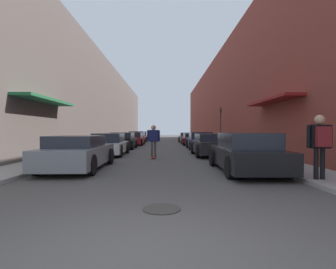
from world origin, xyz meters
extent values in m
plane|color=#4C4947|center=(0.00, 22.28, 0.00)|extent=(122.52, 122.52, 0.00)
cube|color=gray|center=(-4.98, 27.84, 0.06)|extent=(1.80, 55.69, 0.12)
cube|color=gray|center=(4.98, 27.84, 0.06)|extent=(1.80, 55.69, 0.12)
cube|color=#564C47|center=(-7.88, 27.84, 4.52)|extent=(4.00, 55.69, 9.05)
cube|color=#1E6038|center=(-5.48, 9.75, 2.90)|extent=(1.00, 4.80, 0.12)
cube|color=brown|center=(7.88, 27.84, 4.87)|extent=(4.00, 55.69, 9.74)
cube|color=maroon|center=(5.48, 9.75, 2.90)|extent=(1.00, 4.80, 0.12)
cube|color=gray|center=(-2.98, 6.91, 0.52)|extent=(1.92, 4.59, 0.66)
cube|color=#232833|center=(-2.98, 6.68, 1.05)|extent=(1.66, 2.40, 0.41)
cylinder|color=black|center=(-3.88, 8.32, 0.34)|extent=(0.18, 0.68, 0.68)
cylinder|color=black|center=(-2.09, 8.32, 0.34)|extent=(0.18, 0.68, 0.68)
cylinder|color=black|center=(-3.88, 5.50, 0.34)|extent=(0.18, 0.68, 0.68)
cylinder|color=black|center=(-2.09, 5.50, 0.34)|extent=(0.18, 0.68, 0.68)
cube|color=silver|center=(-3.00, 12.48, 0.48)|extent=(1.86, 4.30, 0.57)
cube|color=#232833|center=(-3.00, 12.26, 1.03)|extent=(1.59, 2.26, 0.53)
cylinder|color=black|center=(-3.85, 13.80, 0.35)|extent=(0.18, 0.71, 0.71)
cylinder|color=black|center=(-2.15, 13.80, 0.35)|extent=(0.18, 0.71, 0.71)
cylinder|color=black|center=(-3.85, 11.16, 0.35)|extent=(0.18, 0.71, 0.71)
cylinder|color=black|center=(-2.15, 11.16, 0.35)|extent=(0.18, 0.71, 0.71)
cube|color=black|center=(-3.10, 17.99, 0.51)|extent=(1.83, 4.08, 0.67)
cube|color=#232833|center=(-3.10, 17.78, 1.08)|extent=(1.59, 2.13, 0.46)
cylinder|color=black|center=(-3.97, 19.24, 0.33)|extent=(0.18, 0.65, 0.65)
cylinder|color=black|center=(-2.22, 19.24, 0.33)|extent=(0.18, 0.65, 0.65)
cylinder|color=black|center=(-3.97, 16.73, 0.33)|extent=(0.18, 0.65, 0.65)
cylinder|color=black|center=(-2.22, 16.73, 0.33)|extent=(0.18, 0.65, 0.65)
cube|color=maroon|center=(-2.91, 23.15, 0.49)|extent=(1.99, 4.02, 0.64)
cube|color=#232833|center=(-2.91, 22.95, 1.05)|extent=(1.72, 2.11, 0.47)
cylinder|color=black|center=(-3.84, 24.38, 0.31)|extent=(0.18, 0.61, 0.61)
cylinder|color=black|center=(-1.98, 24.38, 0.31)|extent=(0.18, 0.61, 0.61)
cylinder|color=black|center=(-3.84, 21.92, 0.31)|extent=(0.18, 0.61, 0.61)
cylinder|color=black|center=(-1.98, 21.92, 0.31)|extent=(0.18, 0.61, 0.61)
cube|color=maroon|center=(-3.07, 28.12, 0.53)|extent=(1.88, 4.35, 0.67)
cube|color=#232833|center=(-3.07, 27.91, 1.11)|extent=(1.65, 2.26, 0.50)
cylinder|color=black|center=(-3.98, 29.47, 0.36)|extent=(0.18, 0.71, 0.71)
cylinder|color=black|center=(-2.15, 29.47, 0.36)|extent=(0.18, 0.71, 0.71)
cylinder|color=black|center=(-3.98, 26.78, 0.36)|extent=(0.18, 0.71, 0.71)
cylinder|color=black|center=(-2.15, 26.78, 0.36)|extent=(0.18, 0.71, 0.71)
cube|color=silver|center=(-3.11, 33.69, 0.52)|extent=(1.75, 4.61, 0.69)
cube|color=#232833|center=(-3.11, 33.46, 1.10)|extent=(1.52, 2.40, 0.48)
cylinder|color=black|center=(-3.95, 35.11, 0.31)|extent=(0.18, 0.62, 0.62)
cylinder|color=black|center=(-2.27, 35.11, 0.31)|extent=(0.18, 0.62, 0.62)
cylinder|color=black|center=(-3.95, 32.26, 0.31)|extent=(0.18, 0.62, 0.62)
cylinder|color=black|center=(-2.27, 32.26, 0.31)|extent=(0.18, 0.62, 0.62)
cube|color=black|center=(3.11, 6.30, 0.51)|extent=(1.95, 4.66, 0.64)
cube|color=#232833|center=(3.11, 6.07, 1.10)|extent=(1.68, 2.44, 0.53)
cylinder|color=black|center=(2.20, 7.73, 0.35)|extent=(0.18, 0.69, 0.69)
cylinder|color=black|center=(4.01, 7.73, 0.35)|extent=(0.18, 0.69, 0.69)
cylinder|color=black|center=(2.20, 4.86, 0.35)|extent=(0.18, 0.69, 0.69)
cylinder|color=black|center=(4.01, 4.86, 0.35)|extent=(0.18, 0.69, 0.69)
cube|color=#232326|center=(2.93, 12.13, 0.52)|extent=(1.99, 4.42, 0.65)
cube|color=#232833|center=(2.93, 11.91, 1.06)|extent=(1.73, 2.31, 0.41)
cylinder|color=black|center=(1.98, 13.49, 0.36)|extent=(0.18, 0.72, 0.72)
cylinder|color=black|center=(3.88, 13.49, 0.36)|extent=(0.18, 0.72, 0.72)
cylinder|color=black|center=(1.98, 10.76, 0.36)|extent=(0.18, 0.72, 0.72)
cylinder|color=black|center=(3.88, 10.76, 0.36)|extent=(0.18, 0.72, 0.72)
cube|color=navy|center=(3.01, 17.78, 0.52)|extent=(1.86, 4.55, 0.67)
cube|color=#232833|center=(3.01, 17.55, 1.10)|extent=(1.62, 2.37, 0.48)
cylinder|color=black|center=(2.12, 19.18, 0.34)|extent=(0.18, 0.68, 0.68)
cylinder|color=black|center=(3.89, 19.18, 0.34)|extent=(0.18, 0.68, 0.68)
cylinder|color=black|center=(2.12, 16.38, 0.34)|extent=(0.18, 0.68, 0.68)
cylinder|color=black|center=(3.89, 16.38, 0.34)|extent=(0.18, 0.68, 0.68)
cube|color=maroon|center=(2.94, 23.25, 0.47)|extent=(1.88, 4.05, 0.57)
cube|color=#232833|center=(2.94, 23.05, 0.97)|extent=(1.63, 2.12, 0.42)
cylinder|color=black|center=(2.06, 24.49, 0.34)|extent=(0.18, 0.68, 0.68)
cylinder|color=black|center=(3.82, 24.49, 0.34)|extent=(0.18, 0.68, 0.68)
cylinder|color=black|center=(2.06, 22.01, 0.34)|extent=(0.18, 0.68, 0.68)
cylinder|color=black|center=(3.82, 22.01, 0.34)|extent=(0.18, 0.68, 0.68)
cube|color=gray|center=(2.96, 28.95, 0.49)|extent=(2.02, 4.27, 0.62)
cube|color=#232833|center=(2.96, 28.74, 1.00)|extent=(1.74, 2.24, 0.40)
cylinder|color=black|center=(2.01, 30.26, 0.33)|extent=(0.18, 0.67, 0.67)
cylinder|color=black|center=(3.90, 30.26, 0.33)|extent=(0.18, 0.67, 0.67)
cylinder|color=black|center=(2.01, 27.64, 0.33)|extent=(0.18, 0.67, 0.67)
cylinder|color=black|center=(3.90, 27.64, 0.33)|extent=(0.18, 0.67, 0.67)
cube|color=#B2231E|center=(-0.34, 10.67, 0.07)|extent=(0.20, 0.78, 0.02)
cylinder|color=beige|center=(-0.42, 10.92, 0.03)|extent=(0.03, 0.06, 0.06)
cylinder|color=beige|center=(-0.26, 10.92, 0.03)|extent=(0.03, 0.06, 0.06)
cylinder|color=beige|center=(-0.42, 10.43, 0.03)|extent=(0.03, 0.06, 0.06)
cylinder|color=beige|center=(-0.26, 10.43, 0.03)|extent=(0.03, 0.06, 0.06)
cylinder|color=#47423D|center=(-0.42, 10.67, 0.47)|extent=(0.12, 0.12, 0.80)
cylinder|color=#47423D|center=(-0.26, 10.67, 0.47)|extent=(0.12, 0.12, 0.80)
cube|color=#191E4C|center=(-0.34, 10.67, 1.18)|extent=(0.48, 0.21, 0.61)
sphere|color=tan|center=(-0.34, 10.67, 1.61)|extent=(0.25, 0.25, 0.25)
cylinder|color=#191E4C|center=(-0.63, 10.67, 1.18)|extent=(0.10, 0.10, 0.58)
cylinder|color=#191E4C|center=(-0.06, 10.67, 1.18)|extent=(0.10, 0.10, 0.58)
cylinder|color=#332D28|center=(0.21, 1.84, 0.01)|extent=(0.70, 0.70, 0.02)
cylinder|color=#2D2D2D|center=(5.07, 19.77, 1.78)|extent=(0.10, 0.10, 3.32)
cube|color=#332D0F|center=(5.07, 19.77, 3.22)|extent=(0.16, 0.16, 0.45)
sphere|color=red|center=(5.07, 19.68, 3.33)|extent=(0.11, 0.11, 0.11)
cylinder|color=black|center=(4.39, 4.13, 0.54)|extent=(0.13, 0.13, 0.84)
cylinder|color=black|center=(4.57, 4.13, 0.54)|extent=(0.13, 0.13, 0.84)
cube|color=black|center=(4.48, 4.13, 1.28)|extent=(0.50, 0.23, 0.65)
sphere|color=tan|center=(4.48, 4.13, 1.74)|extent=(0.27, 0.27, 0.27)
cylinder|color=black|center=(4.18, 4.13, 1.28)|extent=(0.10, 0.10, 0.61)
cylinder|color=black|center=(4.78, 4.13, 1.28)|extent=(0.10, 0.10, 0.61)
cube|color=maroon|center=(4.48, 3.95, 1.28)|extent=(0.38, 0.14, 0.54)
camera|label=1|loc=(0.28, -2.94, 1.44)|focal=28.00mm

